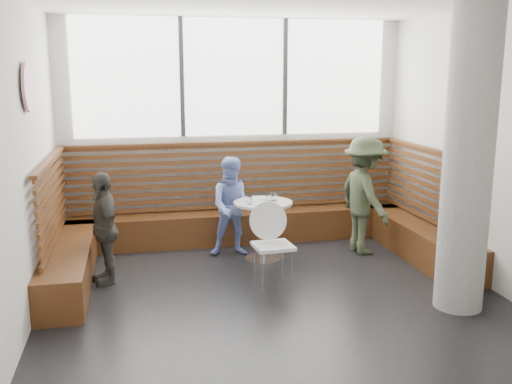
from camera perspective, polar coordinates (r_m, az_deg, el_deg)
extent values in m
cube|color=silver|center=(5.96, 2.04, 3.72)|extent=(5.00, 5.00, 3.20)
cube|color=black|center=(6.38, 1.93, -10.62)|extent=(5.00, 5.00, 0.01)
cube|color=white|center=(8.32, -2.19, 11.38)|extent=(4.50, 0.02, 1.65)
cube|color=#3F3F42|center=(8.21, -7.44, 11.29)|extent=(0.06, 0.04, 1.65)
cube|color=#3F3F42|center=(8.47, 2.93, 11.38)|extent=(0.06, 0.04, 1.65)
cube|color=#472711|center=(8.39, -1.80, -3.47)|extent=(5.00, 0.50, 0.45)
cube|color=#472711|center=(7.35, -17.95, -6.29)|extent=(0.50, 2.50, 0.45)
cube|color=#472711|center=(8.19, 15.23, -4.28)|extent=(0.50, 2.50, 0.45)
cube|color=#4D2A13|center=(8.40, -2.05, 1.61)|extent=(4.88, 0.08, 0.98)
cube|color=#4D2A13|center=(7.19, -19.66, -0.83)|extent=(0.08, 2.38, 0.98)
cube|color=#4D2A13|center=(8.11, 16.58, 0.75)|extent=(0.08, 2.38, 0.98)
cylinder|color=gray|center=(6.15, 20.47, 3.23)|extent=(0.50, 0.50, 3.20)
cylinder|color=white|center=(6.20, -21.89, 9.71)|extent=(0.03, 0.50, 0.50)
cylinder|color=silver|center=(7.64, 0.69, -6.67)|extent=(0.48, 0.48, 0.03)
cylinder|color=silver|center=(7.53, 0.70, -3.91)|extent=(0.07, 0.07, 0.76)
cylinder|color=#B7B7BA|center=(7.44, 0.70, -1.10)|extent=(0.77, 0.77, 0.03)
cube|color=white|center=(6.65, 1.72, -5.43)|extent=(0.44, 0.42, 0.04)
cylinder|color=white|center=(6.75, 1.35, -2.87)|extent=(0.46, 0.10, 0.45)
cylinder|color=silver|center=(6.54, 0.52, -7.97)|extent=(0.02, 0.02, 0.45)
cylinder|color=silver|center=(6.62, 3.53, -7.74)|extent=(0.02, 0.02, 0.45)
cylinder|color=silver|center=(6.83, -0.06, -7.10)|extent=(0.02, 0.02, 0.45)
cylinder|color=silver|center=(6.91, 2.83, -6.89)|extent=(0.02, 0.02, 0.45)
imported|color=#3D4830|center=(7.89, 10.80, -0.33)|extent=(0.73, 1.11, 1.61)
imported|color=#859AE7|center=(7.67, -2.23, -1.48)|extent=(0.71, 0.58, 1.35)
imported|color=#43423C|center=(6.90, -14.95, -3.49)|extent=(0.51, 0.83, 1.33)
cylinder|color=white|center=(7.48, -0.34, -0.84)|extent=(0.21, 0.21, 0.01)
cylinder|color=white|center=(7.60, 1.14, -0.64)|extent=(0.20, 0.20, 0.01)
cylinder|color=white|center=(7.29, -0.65, -0.84)|extent=(0.06, 0.06, 0.10)
cylinder|color=white|center=(7.40, 1.22, -0.59)|extent=(0.07, 0.07, 0.12)
cylinder|color=white|center=(7.50, 1.79, -0.41)|extent=(0.07, 0.07, 0.12)
cube|color=#A5C64C|center=(7.27, 1.60, -1.26)|extent=(0.23, 0.17, 0.00)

